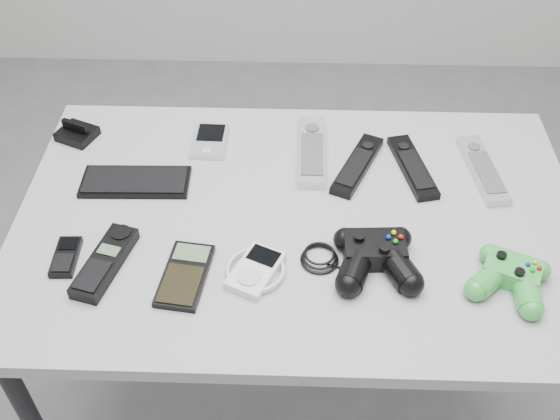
{
  "coord_description": "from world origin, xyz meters",
  "views": [
    {
      "loc": [
        -0.06,
        -0.96,
        1.66
      ],
      "look_at": [
        -0.09,
        -0.04,
        0.77
      ],
      "focal_mm": 42.0,
      "sensor_mm": 36.0,
      "label": 1
    }
  ],
  "objects_px": {
    "remote_silver_a": "(312,151)",
    "cordless_handset": "(105,262)",
    "pda": "(210,141)",
    "pda_keyboard": "(135,181)",
    "calculator": "(185,275)",
    "remote_black_b": "(413,166)",
    "controller_black": "(376,255)",
    "remote_black_a": "(357,165)",
    "remote_silver_b": "(483,169)",
    "mp3_player": "(256,270)",
    "controller_green": "(511,276)",
    "desk": "(298,239)",
    "mobile_phone": "(66,257)"
  },
  "relations": [
    {
      "from": "cordless_handset",
      "to": "remote_black_b",
      "type": "bearing_deg",
      "value": 41.21
    },
    {
      "from": "pda_keyboard",
      "to": "mp3_player",
      "type": "bearing_deg",
      "value": -43.07
    },
    {
      "from": "pda",
      "to": "cordless_handset",
      "type": "xyz_separation_m",
      "value": [
        -0.15,
        -0.37,
        0.0
      ]
    },
    {
      "from": "remote_black_a",
      "to": "calculator",
      "type": "xyz_separation_m",
      "value": [
        -0.33,
        -0.31,
        -0.0
      ]
    },
    {
      "from": "mobile_phone",
      "to": "controller_green",
      "type": "xyz_separation_m",
      "value": [
        0.8,
        -0.03,
        0.02
      ]
    },
    {
      "from": "remote_silver_b",
      "to": "mp3_player",
      "type": "relative_size",
      "value": 1.86
    },
    {
      "from": "remote_black_b",
      "to": "cordless_handset",
      "type": "relative_size",
      "value": 1.16
    },
    {
      "from": "remote_black_b",
      "to": "remote_silver_b",
      "type": "bearing_deg",
      "value": -14.95
    },
    {
      "from": "remote_silver_b",
      "to": "calculator",
      "type": "bearing_deg",
      "value": -160.36
    },
    {
      "from": "cordless_handset",
      "to": "mp3_player",
      "type": "bearing_deg",
      "value": 13.45
    },
    {
      "from": "remote_silver_b",
      "to": "cordless_handset",
      "type": "bearing_deg",
      "value": -166.7
    },
    {
      "from": "controller_black",
      "to": "controller_green",
      "type": "distance_m",
      "value": 0.24
    },
    {
      "from": "desk",
      "to": "remote_black_a",
      "type": "distance_m",
      "value": 0.21
    },
    {
      "from": "remote_silver_a",
      "to": "remote_black_b",
      "type": "height_order",
      "value": "remote_silver_a"
    },
    {
      "from": "remote_black_a",
      "to": "mobile_phone",
      "type": "bearing_deg",
      "value": -129.46
    },
    {
      "from": "controller_black",
      "to": "mp3_player",
      "type": "bearing_deg",
      "value": -175.68
    },
    {
      "from": "mobile_phone",
      "to": "controller_black",
      "type": "xyz_separation_m",
      "value": [
        0.57,
        0.0,
        0.02
      ]
    },
    {
      "from": "remote_silver_a",
      "to": "controller_green",
      "type": "relative_size",
      "value": 1.56
    },
    {
      "from": "calculator",
      "to": "mp3_player",
      "type": "relative_size",
      "value": 1.32
    },
    {
      "from": "remote_silver_a",
      "to": "cordless_handset",
      "type": "relative_size",
      "value": 1.31
    },
    {
      "from": "remote_silver_a",
      "to": "remote_silver_b",
      "type": "bearing_deg",
      "value": -7.28
    },
    {
      "from": "calculator",
      "to": "controller_black",
      "type": "height_order",
      "value": "controller_black"
    },
    {
      "from": "remote_silver_a",
      "to": "remote_black_b",
      "type": "bearing_deg",
      "value": -11.18
    },
    {
      "from": "pda",
      "to": "cordless_handset",
      "type": "height_order",
      "value": "cordless_handset"
    },
    {
      "from": "remote_black_b",
      "to": "calculator",
      "type": "height_order",
      "value": "remote_black_b"
    },
    {
      "from": "remote_silver_a",
      "to": "controller_green",
      "type": "xyz_separation_m",
      "value": [
        0.35,
        -0.35,
        0.01
      ]
    },
    {
      "from": "pda",
      "to": "remote_silver_b",
      "type": "relative_size",
      "value": 0.53
    },
    {
      "from": "mp3_player",
      "to": "calculator",
      "type": "bearing_deg",
      "value": -149.05
    },
    {
      "from": "remote_black_b",
      "to": "controller_black",
      "type": "distance_m",
      "value": 0.29
    },
    {
      "from": "pda_keyboard",
      "to": "calculator",
      "type": "xyz_separation_m",
      "value": [
        0.14,
        -0.25,
        0.0
      ]
    },
    {
      "from": "pda",
      "to": "controller_green",
      "type": "bearing_deg",
      "value": -31.98
    },
    {
      "from": "cordless_handset",
      "to": "calculator",
      "type": "distance_m",
      "value": 0.15
    },
    {
      "from": "pda_keyboard",
      "to": "remote_black_a",
      "type": "relative_size",
      "value": 1.1
    },
    {
      "from": "mobile_phone",
      "to": "desk",
      "type": "bearing_deg",
      "value": 14.45
    },
    {
      "from": "pda",
      "to": "pda_keyboard",
      "type": "bearing_deg",
      "value": -133.97
    },
    {
      "from": "remote_silver_a",
      "to": "cordless_handset",
      "type": "xyz_separation_m",
      "value": [
        -0.38,
        -0.33,
        0.0
      ]
    },
    {
      "from": "pda_keyboard",
      "to": "controller_green",
      "type": "xyz_separation_m",
      "value": [
        0.72,
        -0.25,
        0.02
      ]
    },
    {
      "from": "remote_black_a",
      "to": "remote_silver_a",
      "type": "bearing_deg",
      "value": -179.35
    },
    {
      "from": "mobile_phone",
      "to": "mp3_player",
      "type": "height_order",
      "value": "mp3_player"
    },
    {
      "from": "desk",
      "to": "remote_black_a",
      "type": "xyz_separation_m",
      "value": [
        0.12,
        0.15,
        0.08
      ]
    },
    {
      "from": "remote_silver_b",
      "to": "mp3_player",
      "type": "height_order",
      "value": "same"
    },
    {
      "from": "remote_black_a",
      "to": "cordless_handset",
      "type": "height_order",
      "value": "cordless_handset"
    },
    {
      "from": "desk",
      "to": "pda",
      "type": "distance_m",
      "value": 0.31
    },
    {
      "from": "remote_silver_a",
      "to": "remote_silver_b",
      "type": "distance_m",
      "value": 0.36
    },
    {
      "from": "pda",
      "to": "cordless_handset",
      "type": "distance_m",
      "value": 0.4
    },
    {
      "from": "remote_black_b",
      "to": "remote_silver_b",
      "type": "distance_m",
      "value": 0.15
    },
    {
      "from": "desk",
      "to": "mp3_player",
      "type": "height_order",
      "value": "mp3_player"
    },
    {
      "from": "remote_silver_b",
      "to": "mp3_player",
      "type": "xyz_separation_m",
      "value": [
        -0.46,
        -0.29,
        -0.0
      ]
    },
    {
      "from": "controller_green",
      "to": "mp3_player",
      "type": "bearing_deg",
      "value": -156.94
    },
    {
      "from": "pda",
      "to": "controller_black",
      "type": "xyz_separation_m",
      "value": [
        0.34,
        -0.34,
        0.02
      ]
    }
  ]
}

